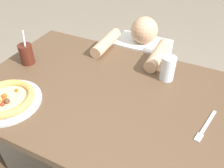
# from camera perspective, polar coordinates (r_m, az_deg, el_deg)

# --- Properties ---
(dining_table) EXTENTS (1.28, 0.84, 0.75)m
(dining_table) POSITION_cam_1_polar(r_m,az_deg,el_deg) (1.20, -1.58, -5.87)
(dining_table) COLOR brown
(dining_table) RESTS_ON ground
(pizza_near) EXTENTS (0.31, 0.31, 0.04)m
(pizza_near) POSITION_cam_1_polar(r_m,az_deg,el_deg) (1.16, -24.29, -3.40)
(pizza_near) COLOR #B7B7BC
(pizza_near) RESTS_ON dining_table
(drink_cup_colored) EXTENTS (0.08, 0.08, 0.20)m
(drink_cup_colored) POSITION_cam_1_polar(r_m,az_deg,el_deg) (1.38, -20.10, 6.88)
(drink_cup_colored) COLOR #4C1E14
(drink_cup_colored) RESTS_ON dining_table
(water_cup_clear) EXTENTS (0.07, 0.07, 0.13)m
(water_cup_clear) POSITION_cam_1_polar(r_m,az_deg,el_deg) (1.20, 13.45, 3.83)
(water_cup_clear) COLOR silver
(water_cup_clear) RESTS_ON dining_table
(fork) EXTENTS (0.06, 0.20, 0.00)m
(fork) POSITION_cam_1_polar(r_m,az_deg,el_deg) (1.04, 21.77, -9.65)
(fork) COLOR silver
(fork) RESTS_ON dining_table
(diner_seated) EXTENTS (0.40, 0.51, 0.89)m
(diner_seated) POSITION_cam_1_polar(r_m,az_deg,el_deg) (1.78, 6.67, 1.31)
(diner_seated) COLOR #333847
(diner_seated) RESTS_ON ground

